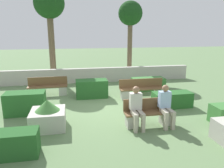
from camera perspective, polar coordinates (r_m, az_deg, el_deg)
name	(u,v)px	position (r m, az deg, el deg)	size (l,w,h in m)	color
ground_plane	(106,109)	(8.83, -1.65, -6.55)	(60.00, 60.00, 0.00)	#607F51
perimeter_wall	(93,75)	(13.30, -4.95, 2.34)	(12.10, 0.30, 0.86)	#B7B2A8
bench_front	(149,116)	(7.41, 9.61, -8.14)	(1.66, 0.49, 0.87)	brown
bench_left_side	(142,91)	(10.26, 7.86, -1.70)	(2.11, 0.48, 0.87)	brown
bench_right_side	(48,88)	(11.01, -16.41, -1.12)	(1.87, 0.49, 0.87)	brown
person_seated_man	(166,104)	(7.34, 13.90, -5.02)	(0.38, 0.64, 1.36)	#B2A893
person_seated_woman	(137,106)	(6.99, 6.45, -5.62)	(0.38, 0.64, 1.36)	#B2A893
hedge_block_near_right	(92,89)	(10.28, -5.33, -1.20)	(1.46, 0.73, 0.83)	#235623
hedge_block_mid_right	(148,84)	(11.69, 9.41, 0.04)	(1.68, 0.77, 0.64)	#3D7A38
hedge_block_far_left	(25,103)	(8.83, -21.67, -4.66)	(1.45, 0.73, 0.84)	#286028
hedge_block_far_right	(172,100)	(9.32, 15.41, -3.94)	(1.58, 0.65, 0.62)	#286028
planter_corner_right	(48,116)	(7.38, -16.38, -7.97)	(1.08, 1.08, 0.95)	#B7B2A8
tree_leftmost	(49,7)	(14.62, -16.07, 18.82)	(1.88, 1.88, 5.62)	brown
tree_center_left	(130,16)	(14.87, 4.81, 17.19)	(1.57, 1.57, 4.93)	brown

